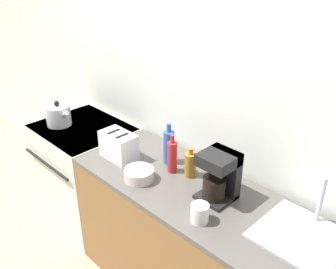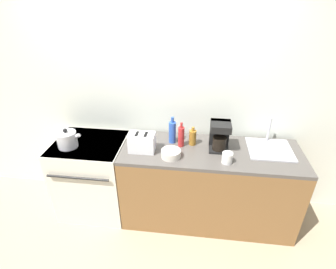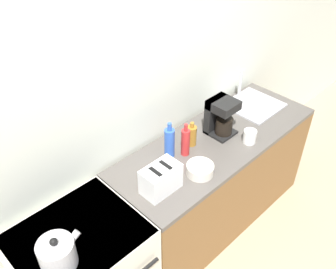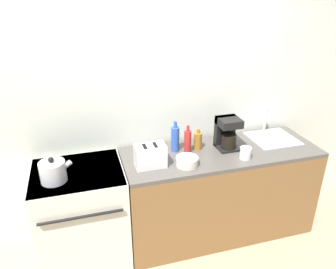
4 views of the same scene
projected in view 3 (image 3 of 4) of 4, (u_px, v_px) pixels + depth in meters
wall_back at (117, 107)px, 2.50m from camera, size 8.00×0.05×2.60m
counter_block at (214, 180)px, 3.16m from camera, size 1.81×0.65×0.90m
kettle at (58, 254)px, 1.97m from camera, size 0.25×0.20×0.21m
toaster at (161, 179)px, 2.40m from camera, size 0.26×0.15×0.19m
coffee_maker at (220, 116)px, 2.86m from camera, size 0.19×0.20×0.30m
sink_tray at (253, 104)px, 3.25m from camera, size 0.43×0.41×0.28m
bottle_amber at (192, 135)px, 2.78m from camera, size 0.07×0.07×0.20m
bottle_red at (185, 142)px, 2.68m from camera, size 0.06×0.06×0.27m
bottle_blue at (169, 143)px, 2.65m from camera, size 0.07×0.07×0.29m
cup_white at (250, 136)px, 2.82m from camera, size 0.10×0.10×0.11m
bowl at (200, 169)px, 2.56m from camera, size 0.19×0.19×0.07m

